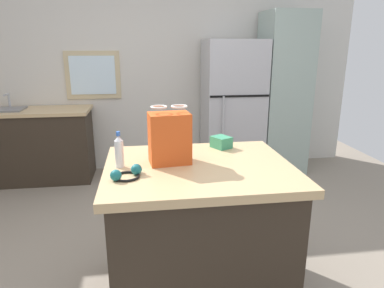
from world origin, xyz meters
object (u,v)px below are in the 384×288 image
(kitchen_island, at_px, (198,230))
(bottle, at_px, (119,151))
(tall_cabinet, at_px, (283,94))
(shopping_bag, at_px, (170,138))
(refrigerator, at_px, (232,108))
(ear_defenders, at_px, (126,174))
(small_box, at_px, (221,142))

(kitchen_island, bearing_deg, bottle, 176.59)
(tall_cabinet, distance_m, shopping_bag, 2.73)
(kitchen_island, distance_m, bottle, 0.74)
(tall_cabinet, bearing_deg, refrigerator, -179.98)
(ear_defenders, bearing_deg, tall_cabinet, 51.62)
(kitchen_island, height_order, ear_defenders, ear_defenders)
(refrigerator, xyz_separation_m, small_box, (-0.58, -1.90, 0.11))
(kitchen_island, distance_m, ear_defenders, 0.67)
(shopping_bag, relative_size, small_box, 2.80)
(refrigerator, distance_m, shopping_bag, 2.40)
(refrigerator, height_order, small_box, refrigerator)
(refrigerator, height_order, bottle, refrigerator)
(refrigerator, xyz_separation_m, shopping_bag, (-0.98, -2.18, 0.23))
(refrigerator, relative_size, small_box, 13.04)
(refrigerator, distance_m, ear_defenders, 2.71)
(refrigerator, bearing_deg, ear_defenders, -117.26)
(refrigerator, distance_m, bottle, 2.57)
(shopping_bag, bearing_deg, small_box, 35.00)
(kitchen_island, relative_size, refrigerator, 0.68)
(tall_cabinet, bearing_deg, shopping_bag, -126.97)
(shopping_bag, xyz_separation_m, small_box, (0.40, 0.28, -0.12))
(tall_cabinet, height_order, shopping_bag, tall_cabinet)
(shopping_bag, bearing_deg, bottle, -172.49)
(kitchen_island, xyz_separation_m, tall_cabinet, (1.47, 2.25, 0.56))
(small_box, relative_size, ear_defenders, 0.62)
(tall_cabinet, height_order, bottle, tall_cabinet)
(kitchen_island, distance_m, small_box, 0.64)
(bottle, bearing_deg, refrigerator, 59.95)
(shopping_bag, height_order, small_box, shopping_bag)
(shopping_bag, bearing_deg, ear_defenders, -139.62)
(small_box, bearing_deg, refrigerator, 73.06)
(tall_cabinet, height_order, ear_defenders, tall_cabinet)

